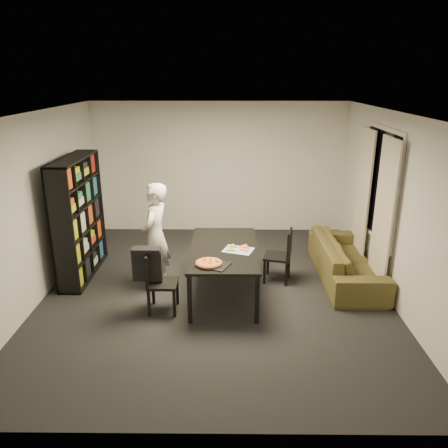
{
  "coord_description": "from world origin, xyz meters",
  "views": [
    {
      "loc": [
        0.18,
        -5.86,
        3.08
      ],
      "look_at": [
        0.12,
        0.04,
        1.05
      ],
      "focal_mm": 35.0,
      "sensor_mm": 36.0,
      "label": 1
    }
  ],
  "objects_px": {
    "bookshelf": "(79,218)",
    "baking_tray": "(213,264)",
    "dining_table": "(224,252)",
    "sofa": "(346,260)",
    "chair_left": "(156,278)",
    "person": "(156,236)",
    "chair_right": "(283,252)",
    "pepperoni_pizza": "(209,263)"
  },
  "relations": [
    {
      "from": "bookshelf",
      "to": "baking_tray",
      "type": "distance_m",
      "value": 2.49
    },
    {
      "from": "dining_table",
      "to": "sofa",
      "type": "bearing_deg",
      "value": 15.64
    },
    {
      "from": "chair_left",
      "to": "person",
      "type": "height_order",
      "value": "person"
    },
    {
      "from": "chair_right",
      "to": "baking_tray",
      "type": "xyz_separation_m",
      "value": [
        -1.04,
        -1.01,
        0.25
      ]
    },
    {
      "from": "dining_table",
      "to": "pepperoni_pizza",
      "type": "bearing_deg",
      "value": -108.12
    },
    {
      "from": "chair_left",
      "to": "person",
      "type": "distance_m",
      "value": 0.81
    },
    {
      "from": "dining_table",
      "to": "pepperoni_pizza",
      "type": "height_order",
      "value": "pepperoni_pizza"
    },
    {
      "from": "baking_tray",
      "to": "person",
      "type": "bearing_deg",
      "value": 136.93
    },
    {
      "from": "bookshelf",
      "to": "pepperoni_pizza",
      "type": "bearing_deg",
      "value": -30.82
    },
    {
      "from": "bookshelf",
      "to": "person",
      "type": "distance_m",
      "value": 1.34
    },
    {
      "from": "chair_left",
      "to": "pepperoni_pizza",
      "type": "relative_size",
      "value": 2.43
    },
    {
      "from": "pepperoni_pizza",
      "to": "chair_right",
      "type": "bearing_deg",
      "value": 42.71
    },
    {
      "from": "dining_table",
      "to": "sofa",
      "type": "height_order",
      "value": "dining_table"
    },
    {
      "from": "chair_right",
      "to": "baking_tray",
      "type": "distance_m",
      "value": 1.47
    },
    {
      "from": "pepperoni_pizza",
      "to": "sofa",
      "type": "relative_size",
      "value": 0.17
    },
    {
      "from": "dining_table",
      "to": "chair_right",
      "type": "bearing_deg",
      "value": 25.25
    },
    {
      "from": "dining_table",
      "to": "chair_right",
      "type": "height_order",
      "value": "chair_right"
    },
    {
      "from": "person",
      "to": "baking_tray",
      "type": "bearing_deg",
      "value": 58.86
    },
    {
      "from": "chair_left",
      "to": "person",
      "type": "xyz_separation_m",
      "value": [
        -0.11,
        0.74,
        0.32
      ]
    },
    {
      "from": "chair_left",
      "to": "sofa",
      "type": "xyz_separation_m",
      "value": [
        2.83,
        1.04,
        -0.18
      ]
    },
    {
      "from": "bookshelf",
      "to": "sofa",
      "type": "bearing_deg",
      "value": -1.68
    },
    {
      "from": "chair_right",
      "to": "pepperoni_pizza",
      "type": "relative_size",
      "value": 2.41
    },
    {
      "from": "person",
      "to": "pepperoni_pizza",
      "type": "relative_size",
      "value": 4.61
    },
    {
      "from": "baking_tray",
      "to": "sofa",
      "type": "relative_size",
      "value": 0.19
    },
    {
      "from": "chair_left",
      "to": "sofa",
      "type": "bearing_deg",
      "value": -69.4
    },
    {
      "from": "chair_right",
      "to": "chair_left",
      "type": "bearing_deg",
      "value": -49.06
    },
    {
      "from": "chair_right",
      "to": "pepperoni_pizza",
      "type": "bearing_deg",
      "value": -33.45
    },
    {
      "from": "chair_right",
      "to": "person",
      "type": "xyz_separation_m",
      "value": [
        -1.92,
        -0.19,
        0.33
      ]
    },
    {
      "from": "baking_tray",
      "to": "sofa",
      "type": "distance_m",
      "value": 2.38
    },
    {
      "from": "pepperoni_pizza",
      "to": "person",
      "type": "bearing_deg",
      "value": 135.09
    },
    {
      "from": "baking_tray",
      "to": "pepperoni_pizza",
      "type": "bearing_deg",
      "value": 175.96
    },
    {
      "from": "chair_left",
      "to": "sofa",
      "type": "height_order",
      "value": "chair_left"
    },
    {
      "from": "person",
      "to": "sofa",
      "type": "xyz_separation_m",
      "value": [
        2.94,
        0.3,
        -0.5
      ]
    },
    {
      "from": "chair_left",
      "to": "chair_right",
      "type": "xyz_separation_m",
      "value": [
        1.81,
        0.92,
        -0.0
      ]
    },
    {
      "from": "chair_left",
      "to": "person",
      "type": "relative_size",
      "value": 0.53
    },
    {
      "from": "bookshelf",
      "to": "sofa",
      "type": "relative_size",
      "value": 0.91
    },
    {
      "from": "chair_left",
      "to": "pepperoni_pizza",
      "type": "bearing_deg",
      "value": -96.44
    },
    {
      "from": "chair_left",
      "to": "dining_table",
      "type": "bearing_deg",
      "value": -60.67
    },
    {
      "from": "chair_right",
      "to": "person",
      "type": "distance_m",
      "value": 1.96
    },
    {
      "from": "bookshelf",
      "to": "chair_left",
      "type": "xyz_separation_m",
      "value": [
        1.38,
        -1.16,
        -0.46
      ]
    },
    {
      "from": "dining_table",
      "to": "sofa",
      "type": "distance_m",
      "value": 2.03
    },
    {
      "from": "bookshelf",
      "to": "chair_right",
      "type": "xyz_separation_m",
      "value": [
        3.18,
        -0.23,
        -0.47
      ]
    }
  ]
}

